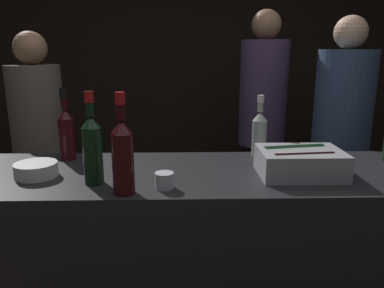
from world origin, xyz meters
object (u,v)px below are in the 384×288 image
object	(u,v)px
red_wine_bottle_black_foil	(66,131)
red_wine_bottle_burgundy	(92,147)
ice_bin_with_bottles	(300,161)
person_blond_tee	(340,136)
person_grey_polo	(40,144)
red_wine_bottle_tall	(123,154)
candle_votive	(164,180)
bowl_white	(36,169)
person_in_hoodie	(262,121)
white_wine_bottle	(259,131)

from	to	relation	value
red_wine_bottle_black_foil	red_wine_bottle_burgundy	bearing A→B (deg)	-59.20
ice_bin_with_bottles	person_blond_tee	world-z (taller)	person_blond_tee
ice_bin_with_bottles	person_grey_polo	size ratio (longest dim) A/B	0.22
red_wine_bottle_black_foil	red_wine_bottle_burgundy	distance (m)	0.41
ice_bin_with_bottles	red_wine_bottle_tall	bearing A→B (deg)	-164.93
candle_votive	red_wine_bottle_tall	distance (m)	0.20
candle_votive	bowl_white	bearing A→B (deg)	164.51
red_wine_bottle_black_foil	person_grey_polo	bearing A→B (deg)	120.96
ice_bin_with_bottles	person_in_hoodie	distance (m)	1.21
candle_votive	white_wine_bottle	world-z (taller)	white_wine_bottle
red_wine_bottle_tall	person_in_hoodie	xyz separation A→B (m)	(0.82, 1.41, -0.14)
red_wine_bottle_tall	candle_votive	bearing A→B (deg)	18.26
ice_bin_with_bottles	bowl_white	size ratio (longest dim) A/B	1.96
red_wine_bottle_black_foil	person_blond_tee	world-z (taller)	person_blond_tee
ice_bin_with_bottles	person_grey_polo	xyz separation A→B (m)	(-1.48, 0.91, -0.15)
white_wine_bottle	person_in_hoodie	distance (m)	0.92
red_wine_bottle_black_foil	person_blond_tee	size ratio (longest dim) A/B	0.20
red_wine_bottle_tall	person_blond_tee	size ratio (longest dim) A/B	0.22
candle_votive	person_in_hoodie	distance (m)	1.52
candle_votive	red_wine_bottle_burgundy	distance (m)	0.32
person_blond_tee	person_grey_polo	distance (m)	2.03
red_wine_bottle_tall	person_grey_polo	distance (m)	1.36
red_wine_bottle_burgundy	person_grey_polo	bearing A→B (deg)	120.91
candle_votive	person_in_hoodie	world-z (taller)	person_in_hoodie
red_wine_bottle_black_foil	ice_bin_with_bottles	bearing A→B (deg)	-13.80
ice_bin_with_bottles	person_grey_polo	bearing A→B (deg)	148.24
candle_votive	red_wine_bottle_tall	bearing A→B (deg)	-161.74
bowl_white	candle_votive	world-z (taller)	candle_votive
candle_votive	person_in_hoodie	size ratio (longest dim) A/B	0.04
candle_votive	white_wine_bottle	distance (m)	0.67
person_blond_tee	person_grey_polo	size ratio (longest dim) A/B	1.06
red_wine_bottle_tall	red_wine_bottle_burgundy	xyz separation A→B (m)	(-0.14, 0.11, -0.00)
candle_votive	red_wine_bottle_black_foil	xyz separation A→B (m)	(-0.50, 0.42, 0.11)
red_wine_bottle_black_foil	candle_votive	bearing A→B (deg)	-39.71
candle_votive	red_wine_bottle_black_foil	distance (m)	0.66
person_blond_tee	ice_bin_with_bottles	bearing A→B (deg)	132.89
bowl_white	red_wine_bottle_tall	xyz separation A→B (m)	(0.41, -0.21, 0.12)
white_wine_bottle	person_grey_polo	xyz separation A→B (m)	(-1.36, 0.59, -0.21)
person_in_hoodie	candle_votive	bearing A→B (deg)	-137.28
red_wine_bottle_black_foil	person_grey_polo	xyz separation A→B (m)	(-0.39, 0.65, -0.23)
white_wine_bottle	red_wine_bottle_burgundy	size ratio (longest dim) A/B	0.83
red_wine_bottle_tall	red_wine_bottle_burgundy	bearing A→B (deg)	140.92
red_wine_bottle_burgundy	person_in_hoodie	distance (m)	1.62
red_wine_bottle_burgundy	person_blond_tee	world-z (taller)	person_blond_tee
bowl_white	red_wine_bottle_black_foil	xyz separation A→B (m)	(0.06, 0.26, 0.11)
person_in_hoodie	person_blond_tee	distance (m)	0.57
red_wine_bottle_burgundy	candle_votive	bearing A→B (deg)	-12.30
red_wine_bottle_black_foil	white_wine_bottle	world-z (taller)	red_wine_bottle_black_foil
red_wine_bottle_burgundy	person_in_hoodie	size ratio (longest dim) A/B	0.21
red_wine_bottle_burgundy	person_grey_polo	world-z (taller)	person_grey_polo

